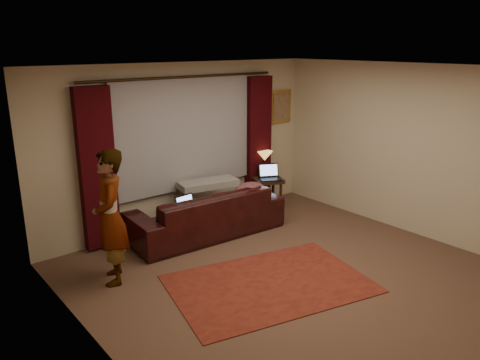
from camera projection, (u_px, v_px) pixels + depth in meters
name	position (u px, v px, depth m)	size (l,w,h in m)	color
floor	(293.00, 277.00, 5.99)	(5.00, 5.00, 0.01)	brown
ceiling	(301.00, 68.00, 5.25)	(5.00, 5.00, 0.02)	silver
wall_back	(184.00, 145.00, 7.47)	(5.00, 0.02, 2.60)	beige
wall_left	(98.00, 230.00, 4.10)	(0.02, 5.00, 2.60)	beige
wall_right	(411.00, 150.00, 7.14)	(0.02, 5.00, 2.60)	beige
sheer_curtain	(185.00, 134.00, 7.37)	(2.50, 0.05, 1.80)	#94949B
drape_left	(97.00, 170.00, 6.51)	(0.50, 0.14, 2.30)	#310509
drape_right	(258.00, 142.00, 8.34)	(0.50, 0.14, 2.30)	#310509
curtain_rod	(185.00, 77.00, 7.09)	(0.04, 0.04, 3.40)	#302010
picture_frame	(280.00, 107.00, 8.60)	(0.50, 0.04, 0.60)	gold
sofa	(206.00, 204.00, 7.19)	(2.42, 1.04, 0.97)	black
throw_blanket	(208.00, 168.00, 7.36)	(0.94, 0.38, 0.11)	gray
clothing_pile	(250.00, 190.00, 7.52)	(0.53, 0.41, 0.23)	brown
laptop_sofa	(190.00, 205.00, 6.84)	(0.32, 0.35, 0.23)	black
area_rug	(270.00, 284.00, 5.80)	(2.40, 1.60, 0.01)	maroon
end_table	(267.00, 193.00, 8.39)	(0.50, 0.50, 0.57)	black
tiffany_lamp	(265.00, 164.00, 8.37)	(0.28, 0.28, 0.45)	#A2944F
laptop_table	(270.00, 172.00, 8.15)	(0.36, 0.39, 0.26)	black
person	(110.00, 217.00, 5.67)	(0.50, 0.50, 1.69)	gray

